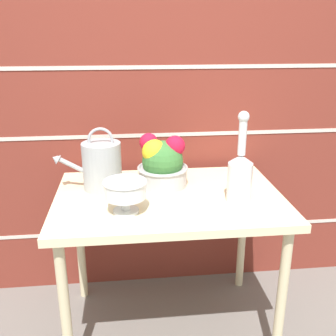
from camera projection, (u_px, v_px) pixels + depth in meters
name	position (u px, v px, depth m)	size (l,w,h in m)	color
ground_plane	(169.00, 324.00, 2.06)	(12.00, 12.00, 0.00)	slate
brick_wall	(160.00, 101.00, 2.12)	(3.60, 0.08, 2.20)	maroon
patio_table	(169.00, 211.00, 1.84)	(1.04, 0.72, 0.74)	beige
watering_can	(101.00, 165.00, 1.86)	(0.33, 0.18, 0.30)	#9EA3A8
crystal_pedestal_bowl	(125.00, 191.00, 1.61)	(0.18, 0.18, 0.14)	silver
flower_planter	(162.00, 163.00, 1.89)	(0.25, 0.25, 0.26)	#ADADB2
glass_decanter	(240.00, 173.00, 1.72)	(0.11, 0.11, 0.40)	silver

